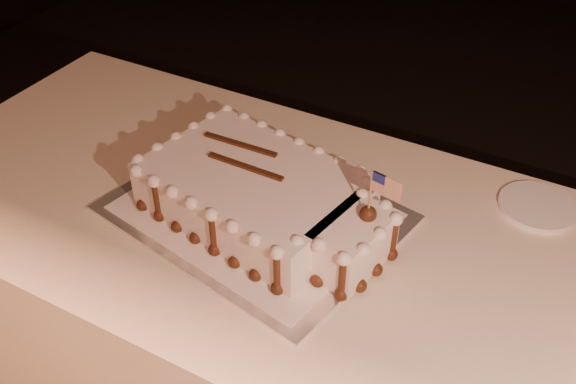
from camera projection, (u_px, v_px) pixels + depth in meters
The scene contains 5 objects.
room_shell at pixel (254, 155), 0.40m from camera, with size 6.10×8.10×2.90m.
cake_board at pixel (255, 213), 1.35m from camera, with size 0.57×0.43×0.01m, color white.
doily at pixel (255, 211), 1.35m from camera, with size 0.51×0.39×0.00m, color white.
sheet_cake at pixel (265, 198), 1.30m from camera, with size 0.56×0.38×0.21m.
side_plate at pixel (538, 207), 1.36m from camera, with size 0.16×0.16×0.01m, color white.
Camera 1 is at (0.18, -0.28, 1.63)m, focal length 40.00 mm.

